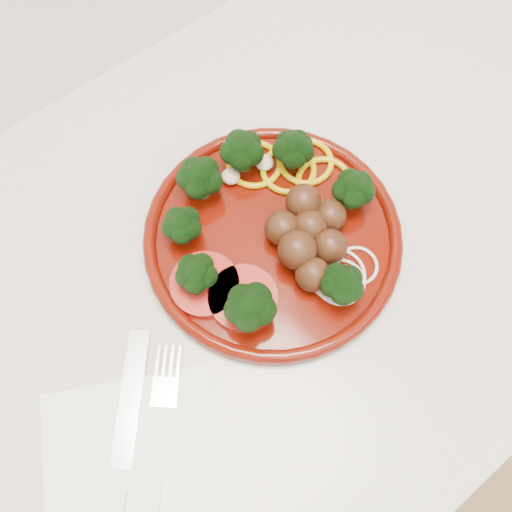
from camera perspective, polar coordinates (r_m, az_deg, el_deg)
counter at (r=1.02m, az=-0.19°, el=-10.17°), size 2.40×0.60×0.90m
plate at (r=0.58m, az=1.66°, el=2.58°), size 0.27×0.27×0.06m
napkin at (r=0.55m, az=-12.09°, el=-19.98°), size 0.21×0.21×0.00m
knife at (r=0.55m, az=-13.85°, el=-22.55°), size 0.17×0.19×0.01m
fork at (r=0.54m, az=-10.45°, el=-23.38°), size 0.15×0.17×0.01m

